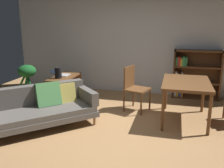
% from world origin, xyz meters
% --- Properties ---
extents(ground_plane, '(8.16, 8.16, 0.00)m').
position_xyz_m(ground_plane, '(0.00, 0.00, 0.00)').
color(ground_plane, '#A87A4C').
extents(back_wall_panel, '(6.80, 0.10, 2.70)m').
position_xyz_m(back_wall_panel, '(0.00, 2.70, 1.35)').
color(back_wall_panel, silver).
rests_on(back_wall_panel, ground_plane).
extents(fabric_couch, '(1.92, 1.90, 0.78)m').
position_xyz_m(fabric_couch, '(-1.38, 0.05, 0.37)').
color(fabric_couch, olive).
rests_on(fabric_couch, ground_plane).
extents(media_console, '(0.46, 1.03, 0.59)m').
position_xyz_m(media_console, '(-1.62, 1.55, 0.28)').
color(media_console, brown).
rests_on(media_console, ground_plane).
extents(open_laptop, '(0.45, 0.30, 0.11)m').
position_xyz_m(open_laptop, '(-1.74, 1.63, 0.61)').
color(open_laptop, silver).
rests_on(open_laptop, media_console).
extents(desk_speaker, '(0.15, 0.15, 0.24)m').
position_xyz_m(desk_speaker, '(-1.65, 1.33, 0.71)').
color(desk_speaker, black).
rests_on(desk_speaker, media_console).
extents(potted_floor_plant, '(0.43, 0.42, 0.84)m').
position_xyz_m(potted_floor_plant, '(-2.51, 1.41, 0.55)').
color(potted_floor_plant, '#9E9389').
rests_on(potted_floor_plant, ground_plane).
extents(dining_table, '(0.85, 1.24, 0.77)m').
position_xyz_m(dining_table, '(1.12, 0.96, 0.68)').
color(dining_table, brown).
rests_on(dining_table, ground_plane).
extents(dining_chair_far, '(0.55, 0.57, 0.93)m').
position_xyz_m(dining_chair_far, '(0.09, 1.30, 0.53)').
color(dining_chair_far, brown).
rests_on(dining_chair_far, ground_plane).
extents(bookshelf, '(1.11, 0.29, 1.18)m').
position_xyz_m(bookshelf, '(1.34, 2.53, 0.58)').
color(bookshelf, '#56351E').
rests_on(bookshelf, ground_plane).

